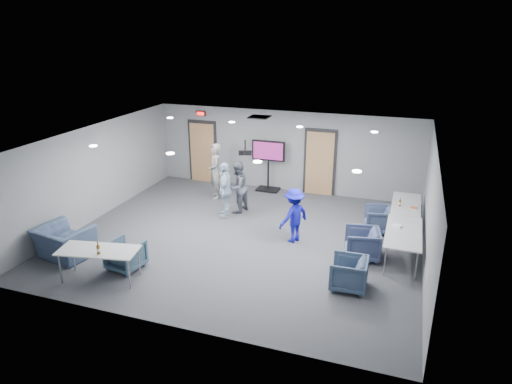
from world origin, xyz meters
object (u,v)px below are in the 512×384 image
(table_right_b, at_px, (404,233))
(bottle_right, at_px, (400,203))
(chair_front_b, at_px, (64,242))
(person_c, at_px, (225,190))
(chair_right_a, at_px, (379,220))
(table_right_a, at_px, (406,205))
(projector, at_px, (245,151))
(chair_right_c, at_px, (349,273))
(person_a, at_px, (215,171))
(tv_stand, at_px, (268,163))
(chair_front_a, at_px, (126,255))
(table_front_left, at_px, (98,252))
(chair_right_b, at_px, (362,244))
(person_b, at_px, (237,187))
(bottle_front, at_px, (98,250))
(person_d, at_px, (294,215))

(table_right_b, relative_size, bottle_right, 8.24)
(chair_front_b, relative_size, bottle_right, 5.04)
(person_c, distance_m, table_right_b, 5.11)
(chair_right_a, height_order, table_right_b, table_right_b)
(table_right_a, bearing_deg, projector, 118.73)
(table_right_b, bearing_deg, chair_right_a, 24.19)
(person_c, relative_size, chair_right_c, 2.15)
(person_a, bearing_deg, tv_stand, 100.58)
(chair_front_a, height_order, table_right_a, table_right_a)
(person_a, distance_m, chair_front_a, 4.95)
(person_c, height_order, chair_front_a, person_c)
(chair_front_b, xyz_separation_m, table_front_left, (1.47, -0.60, 0.29))
(chair_right_b, height_order, tv_stand, tv_stand)
(person_b, bearing_deg, tv_stand, -172.73)
(chair_right_c, xyz_separation_m, bottle_right, (0.86, 3.34, 0.47))
(chair_right_a, bearing_deg, table_right_b, 14.69)
(table_front_left, distance_m, bottle_front, 0.27)
(table_right_b, bearing_deg, projector, 93.38)
(chair_front_b, bearing_deg, chair_front_a, -170.43)
(chair_right_b, height_order, bottle_right, bottle_right)
(person_b, relative_size, chair_right_a, 2.04)
(chair_right_a, xyz_separation_m, bottle_front, (-5.45, -4.71, 0.48))
(person_a, bearing_deg, table_right_a, 54.20)
(chair_right_a, height_order, chair_right_b, chair_right_b)
(person_c, height_order, chair_right_c, person_c)
(bottle_front, bearing_deg, chair_right_a, 40.86)
(person_b, xyz_separation_m, chair_right_c, (3.77, -3.21, -0.44))
(chair_front_a, height_order, chair_front_b, chair_front_b)
(chair_right_a, relative_size, table_right_a, 0.43)
(bottle_right, bearing_deg, tv_stand, 155.32)
(chair_right_b, relative_size, projector, 2.08)
(person_c, xyz_separation_m, bottle_front, (-1.11, -4.34, 0.01))
(chair_front_a, height_order, table_right_b, table_right_b)
(person_b, distance_m, bottle_front, 4.96)
(chair_right_b, xyz_separation_m, chair_right_c, (-0.11, -1.47, -0.02))
(projector, bearing_deg, person_c, 111.40)
(person_b, relative_size, person_c, 0.95)
(person_c, relative_size, bottle_right, 6.91)
(person_a, relative_size, table_right_a, 1.00)
(person_a, distance_m, chair_right_a, 5.36)
(chair_right_b, height_order, chair_front_a, chair_right_b)
(chair_right_a, height_order, tv_stand, tv_stand)
(chair_front_b, relative_size, projector, 3.08)
(table_right_b, xyz_separation_m, table_front_left, (-6.24, -3.10, -0.01))
(bottle_right, bearing_deg, chair_right_b, -111.73)
(table_right_b, bearing_deg, person_d, 87.06)
(person_a, relative_size, person_c, 1.09)
(tv_stand, bearing_deg, chair_right_c, -56.93)
(bottle_right, bearing_deg, chair_front_a, -144.55)
(table_front_left, bearing_deg, bottle_front, -59.70)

